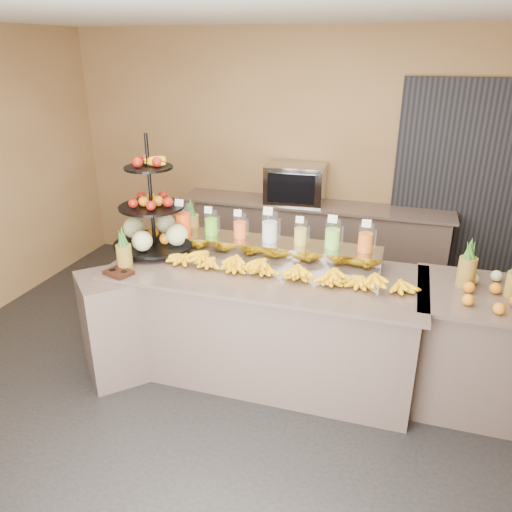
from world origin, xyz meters
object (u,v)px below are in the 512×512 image
at_px(right_fruit_pile, 487,287).
at_px(pitcher_tray, 270,249).
at_px(fruit_stand, 158,223).
at_px(condiment_caddy, 119,273).
at_px(oven_warmer, 296,183).
at_px(banana_heap, 283,266).

bearing_deg(right_fruit_pile, pitcher_tray, 172.16).
distance_m(fruit_stand, condiment_caddy, 0.61).
height_order(pitcher_tray, oven_warmer, oven_warmer).
bearing_deg(right_fruit_pile, condiment_caddy, -170.58).
xyz_separation_m(pitcher_tray, right_fruit_pile, (1.67, -0.23, -0.00)).
distance_m(pitcher_tray, right_fruit_pile, 1.68).
bearing_deg(condiment_caddy, oven_warmer, 69.71).
distance_m(banana_heap, condiment_caddy, 1.28).
xyz_separation_m(pitcher_tray, oven_warmer, (-0.16, 1.67, 0.14)).
relative_size(pitcher_tray, oven_warmer, 2.84).
relative_size(condiment_caddy, oven_warmer, 0.31).
height_order(banana_heap, oven_warmer, oven_warmer).
relative_size(fruit_stand, oven_warmer, 1.54).
relative_size(pitcher_tray, right_fruit_pile, 4.36).
bearing_deg(oven_warmer, right_fruit_pile, -48.19).
xyz_separation_m(condiment_caddy, right_fruit_pile, (2.70, 0.45, 0.06)).
xyz_separation_m(fruit_stand, right_fruit_pile, (2.63, -0.11, -0.18)).
height_order(pitcher_tray, banana_heap, banana_heap).
xyz_separation_m(pitcher_tray, fruit_stand, (-0.96, -0.12, 0.18)).
bearing_deg(condiment_caddy, pitcher_tray, 33.27).
bearing_deg(right_fruit_pile, oven_warmer, 133.96).
height_order(condiment_caddy, oven_warmer, oven_warmer).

